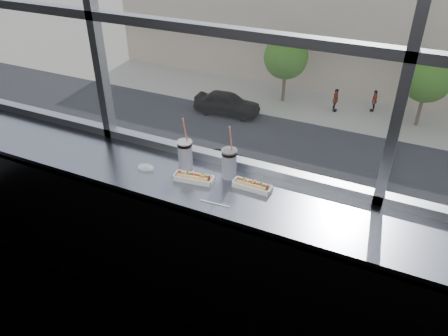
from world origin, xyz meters
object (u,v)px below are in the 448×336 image
at_px(hotdog_tray_right, 252,185).
at_px(pedestrian_a, 336,98).
at_px(pedestrian_b, 375,99).
at_px(tree_center, 428,78).
at_px(hotdog_tray_left, 194,177).
at_px(tree_left, 286,57).
at_px(car_near_a, 109,136).
at_px(car_far_a, 227,100).
at_px(soda_cup_left, 185,153).
at_px(loose_straw, 215,203).
at_px(car_near_b, 241,169).
at_px(wrapper, 146,167).
at_px(soda_cup_right, 229,162).

height_order(hotdog_tray_right, pedestrian_a, hotdog_tray_right).
height_order(pedestrian_b, tree_center, tree_center).
xyz_separation_m(hotdog_tray_left, pedestrian_a, (-4.18, 28.12, -11.05)).
xyz_separation_m(pedestrian_a, tree_left, (-4.04, 0.17, 2.43)).
distance_m(car_near_a, tree_center, 20.82).
relative_size(pedestrian_a, pedestrian_b, 1.06).
height_order(hotdog_tray_right, car_far_a, hotdog_tray_right).
bearing_deg(tree_center, soda_cup_left, -93.32).
xyz_separation_m(loose_straw, pedestrian_a, (-4.41, 28.28, -11.03)).
distance_m(hotdog_tray_left, loose_straw, 0.29).
xyz_separation_m(soda_cup_left, car_near_b, (-6.39, 16.17, -11.15)).
relative_size(car_near_b, tree_center, 1.18).
height_order(soda_cup_left, tree_center, soda_cup_left).
height_order(car_far_a, car_near_b, car_far_a).
relative_size(hotdog_tray_right, car_near_b, 0.04).
distance_m(hotdog_tray_left, pedestrian_b, 31.40).
height_order(wrapper, tree_left, wrapper).
distance_m(hotdog_tray_left, hotdog_tray_right, 0.38).
bearing_deg(loose_straw, pedestrian_a, 94.85).
height_order(hotdog_tray_left, soda_cup_left, soda_cup_left).
distance_m(tree_left, tree_center, 9.72).
xyz_separation_m(wrapper, tree_center, (1.87, 28.30, -8.66)).
xyz_separation_m(loose_straw, car_near_a, (-15.58, 16.45, -11.05)).
bearing_deg(wrapper, tree_left, 105.52).
bearing_deg(hotdog_tray_left, soda_cup_left, 129.22).
bearing_deg(soda_cup_right, hotdog_tray_right, -18.20).
bearing_deg(car_far_a, loose_straw, -159.00).
height_order(car_near_a, car_near_b, car_near_b).
xyz_separation_m(soda_cup_left, wrapper, (-0.24, -0.13, -0.10)).
relative_size(car_near_a, pedestrian_a, 2.88).
xyz_separation_m(car_near_a, tree_center, (16.85, 12.00, 2.40)).
bearing_deg(car_far_a, wrapper, -160.03).
bearing_deg(soda_cup_left, pedestrian_b, 92.89).
relative_size(hotdog_tray_right, wrapper, 2.33).
bearing_deg(tree_center, wrapper, -93.77).
bearing_deg(hotdog_tray_right, loose_straw, -118.69).
bearing_deg(soda_cup_right, tree_center, 87.32).
bearing_deg(hotdog_tray_left, tree_left, 98.31).
bearing_deg(hotdog_tray_left, hotdog_tray_right, 4.14).
bearing_deg(loose_straw, car_near_a, 129.43).
height_order(soda_cup_right, loose_straw, soda_cup_right).
height_order(loose_straw, car_near_b, loose_straw).
bearing_deg(car_near_a, car_near_b, -97.11).
xyz_separation_m(soda_cup_right, pedestrian_a, (-4.36, 27.98, -11.14)).
xyz_separation_m(soda_cup_right, tree_left, (-8.40, 28.14, -8.71)).
xyz_separation_m(loose_straw, pedestrian_b, (-1.84, 29.49, -11.09)).
bearing_deg(tree_center, car_near_b, -123.75).
distance_m(wrapper, car_near_a, 24.75).
relative_size(loose_straw, car_near_a, 0.03).
distance_m(wrapper, tree_center, 29.65).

